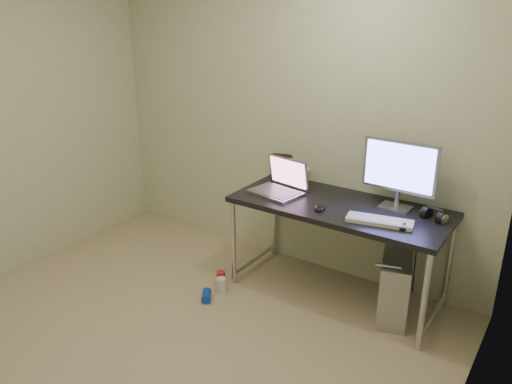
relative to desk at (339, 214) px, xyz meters
name	(u,v)px	position (x,y,z in m)	size (l,w,h in m)	color
floor	(140,361)	(-0.67, -1.41, -0.67)	(3.50, 3.50, 0.00)	tan
wall_back	(286,117)	(-0.67, 0.34, 0.58)	(3.50, 0.02, 2.50)	beige
wall_right	(454,260)	(1.08, -1.41, 0.58)	(0.02, 3.50, 2.50)	beige
desk	(339,214)	(0.00, 0.00, 0.00)	(1.57, 0.69, 0.75)	black
tower_computer	(395,287)	(0.47, -0.03, -0.43)	(0.32, 0.49, 0.50)	#ABAAAE
cable_a	(405,247)	(0.42, 0.29, -0.27)	(0.01, 0.01, 0.70)	black
cable_b	(416,254)	(0.51, 0.27, -0.29)	(0.01, 0.01, 0.72)	black
can_red	(221,279)	(-0.80, -0.41, -0.61)	(0.07, 0.07, 0.13)	red
can_white	(221,286)	(-0.73, -0.49, -0.61)	(0.07, 0.07, 0.13)	white
can_blue	(207,296)	(-0.77, -0.63, -0.63)	(0.07, 0.07, 0.13)	#1141C0
laptop	(281,185)	(-0.49, -0.02, 0.14)	(0.42, 0.36, 0.26)	#ACADB3
monitor	(400,169)	(0.36, 0.16, 0.37)	(0.53, 0.16, 0.50)	#ACADB3
keyboard	(380,221)	(0.36, -0.15, 0.09)	(0.44, 0.14, 0.03)	silver
mouse_right	(404,225)	(0.52, -0.14, 0.10)	(0.07, 0.12, 0.04)	black
mouse_left	(320,207)	(-0.08, -0.17, 0.10)	(0.07, 0.12, 0.04)	black
headphones	(434,216)	(0.64, 0.10, 0.11)	(0.19, 0.11, 0.11)	black
picture_frame	(286,166)	(-0.65, 0.32, 0.18)	(0.24, 0.03, 0.19)	black
webcam	(307,172)	(-0.44, 0.30, 0.17)	(0.04, 0.03, 0.12)	silver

